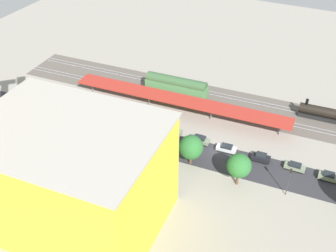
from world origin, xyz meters
name	(u,v)px	position (x,y,z in m)	size (l,w,h in m)	color
ground_plane	(217,150)	(0.00, 0.00, 0.00)	(204.33, 204.33, 0.00)	gray
rail_bed	(242,107)	(0.00, -19.75, 0.00)	(127.71, 14.48, 0.01)	#5B544C
street_asphalt	(213,157)	(0.00, 2.61, 0.00)	(127.71, 9.00, 0.01)	#2D2D33
track_rails	(243,106)	(0.00, -19.75, 0.18)	(127.55, 14.46, 0.12)	#9E9EA8
platform_canopy_near	(179,100)	(14.06, -10.55, 3.67)	(56.94, 7.97, 3.87)	#A82D23
locomotive	(330,115)	(-21.21, -23.00, 1.72)	(14.70, 3.18, 4.83)	black
freight_coach_far	(176,87)	(17.61, -16.51, 3.31)	(17.28, 3.81, 6.27)	black
parked_car_1	(328,177)	(-24.18, -0.78, 0.78)	(4.09, 1.95, 1.74)	black
parked_car_2	(295,167)	(-17.27, -0.98, 0.69)	(4.42, 1.80, 1.55)	black
parked_car_3	(261,158)	(-9.95, -0.68, 0.81)	(4.12, 2.10, 1.83)	black
parked_car_4	(226,148)	(-2.08, -0.60, 0.73)	(4.62, 2.15, 1.63)	black
parked_car_5	(200,140)	(4.54, -0.97, 0.75)	(4.61, 1.89, 1.66)	black
parked_car_6	(173,131)	(11.66, -1.45, 0.80)	(4.54, 1.89, 1.79)	black
construction_building	(72,177)	(16.60, 29.79, 9.97)	(31.01, 22.95, 19.93)	yellow
construction_roof_slab	(63,130)	(16.60, 29.79, 20.13)	(31.61, 23.55, 0.40)	#ADA89E
box_truck_0	(90,148)	(24.96, 13.59, 1.73)	(9.22, 2.89, 3.53)	black
box_truck_1	(133,158)	(14.70, 12.23, 1.67)	(9.11, 3.65, 3.37)	black
street_tree_0	(100,120)	(25.04, 8.47, 6.18)	(6.31, 6.31, 9.36)	brown
street_tree_2	(239,166)	(-7.49, 8.60, 4.92)	(4.99, 4.99, 7.44)	brown
street_tree_4	(191,147)	(3.61, 6.75, 4.43)	(5.28, 5.28, 7.09)	brown
traffic_light	(289,178)	(-17.22, 7.35, 4.45)	(0.50, 0.36, 6.74)	#333333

